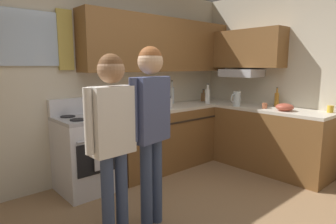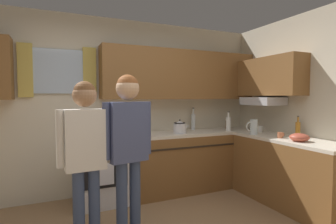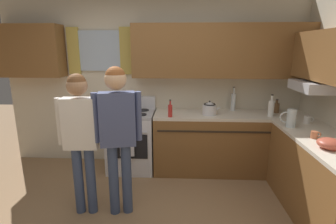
# 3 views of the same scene
# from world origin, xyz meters

# --- Properties ---
(back_wall_unit) EXTENTS (4.60, 0.42, 2.60)m
(back_wall_unit) POSITION_xyz_m (0.09, 1.81, 1.51)
(back_wall_unit) COLOR beige
(back_wall_unit) RESTS_ON ground
(right_wall_unit) EXTENTS (0.52, 4.05, 2.60)m
(right_wall_unit) POSITION_xyz_m (2.31, 0.07, 1.38)
(right_wall_unit) COLOR beige
(right_wall_unit) RESTS_ON ground
(kitchen_counter_run) EXTENTS (2.23, 2.21, 0.90)m
(kitchen_counter_run) POSITION_xyz_m (1.52, 1.08, 0.45)
(kitchen_counter_run) COLOR brown
(kitchen_counter_run) RESTS_ON ground
(stove_oven) EXTENTS (0.69, 0.67, 1.10)m
(stove_oven) POSITION_xyz_m (-0.29, 1.54, 0.47)
(stove_oven) COLOR silver
(stove_oven) RESTS_ON ground
(bottle_tall_clear) EXTENTS (0.07, 0.07, 0.37)m
(bottle_tall_clear) POSITION_xyz_m (1.26, 1.75, 1.04)
(bottle_tall_clear) COLOR silver
(bottle_tall_clear) RESTS_ON kitchen_counter_run
(bottle_squat_brown) EXTENTS (0.08, 0.08, 0.21)m
(bottle_squat_brown) POSITION_xyz_m (1.87, 1.64, 0.98)
(bottle_squat_brown) COLOR brown
(bottle_squat_brown) RESTS_ON kitchen_counter_run
(bottle_sauce_red) EXTENTS (0.06, 0.06, 0.25)m
(bottle_sauce_red) POSITION_xyz_m (0.31, 1.31, 0.99)
(bottle_sauce_red) COLOR red
(bottle_sauce_red) RESTS_ON kitchen_counter_run
(bottle_milk_white) EXTENTS (0.08, 0.08, 0.31)m
(bottle_milk_white) POSITION_xyz_m (1.72, 1.41, 1.02)
(bottle_milk_white) COLOR white
(bottle_milk_white) RESTS_ON kitchen_counter_run
(bottle_oil_amber) EXTENTS (0.06, 0.06, 0.29)m
(bottle_oil_amber) POSITION_xyz_m (2.19, 0.49, 1.01)
(bottle_oil_amber) COLOR #B27223
(bottle_oil_amber) RESTS_ON kitchen_counter_run
(cup_terracotta) EXTENTS (0.11, 0.07, 0.08)m
(cup_terracotta) POSITION_xyz_m (1.88, 0.50, 0.94)
(cup_terracotta) COLOR #B76642
(cup_terracotta) RESTS_ON kitchen_counter_run
(mug_ceramic_white) EXTENTS (0.13, 0.08, 0.09)m
(mug_ceramic_white) POSITION_xyz_m (2.07, 1.08, 0.95)
(mug_ceramic_white) COLOR white
(mug_ceramic_white) RESTS_ON kitchen_counter_run
(stovetop_kettle) EXTENTS (0.27, 0.20, 0.21)m
(stovetop_kettle) POSITION_xyz_m (0.87, 1.46, 1.00)
(stovetop_kettle) COLOR silver
(stovetop_kettle) RESTS_ON kitchen_counter_run
(water_pitcher) EXTENTS (0.19, 0.11, 0.22)m
(water_pitcher) POSITION_xyz_m (1.79, 0.91, 1.01)
(water_pitcher) COLOR silver
(water_pitcher) RESTS_ON kitchen_counter_run
(mixing_bowl) EXTENTS (0.23, 0.23, 0.10)m
(mixing_bowl) POSITION_xyz_m (1.88, 0.21, 0.95)
(mixing_bowl) COLOR #B24C38
(mixing_bowl) RESTS_ON kitchen_counter_run
(adult_left) EXTENTS (0.49, 0.21, 1.59)m
(adult_left) POSITION_xyz_m (-0.62, 0.40, 1.00)
(adult_left) COLOR #38476B
(adult_left) RESTS_ON ground
(adult_in_plaid) EXTENTS (0.51, 0.23, 1.66)m
(adult_in_plaid) POSITION_xyz_m (-0.22, 0.41, 1.05)
(adult_in_plaid) COLOR #38476B
(adult_in_plaid) RESTS_ON ground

